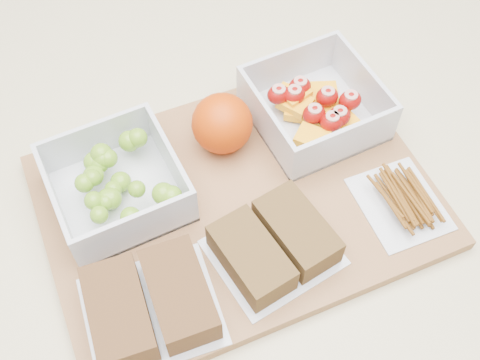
{
  "coord_description": "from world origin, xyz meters",
  "views": [
    {
      "loc": [
        -0.15,
        -0.34,
        1.48
      ],
      "look_at": [
        0.02,
        -0.01,
        0.93
      ],
      "focal_mm": 45.0,
      "sensor_mm": 36.0,
      "label": 1
    }
  ],
  "objects_px": {
    "cutting_board": "(238,201)",
    "orange": "(222,123)",
    "pretzel_bag": "(401,199)",
    "grape_container": "(117,184)",
    "sandwich_bag_left": "(150,304)",
    "sandwich_bag_center": "(274,245)",
    "fruit_container": "(314,108)"
  },
  "relations": [
    {
      "from": "sandwich_bag_left",
      "to": "sandwich_bag_center",
      "type": "relative_size",
      "value": 1.08
    },
    {
      "from": "fruit_container",
      "to": "cutting_board",
      "type": "bearing_deg",
      "value": -155.66
    },
    {
      "from": "grape_container",
      "to": "pretzel_bag",
      "type": "xyz_separation_m",
      "value": [
        0.27,
        -0.15,
        -0.01
      ]
    },
    {
      "from": "cutting_board",
      "to": "orange",
      "type": "height_order",
      "value": "orange"
    },
    {
      "from": "cutting_board",
      "to": "pretzel_bag",
      "type": "xyz_separation_m",
      "value": [
        0.15,
        -0.09,
        0.02
      ]
    },
    {
      "from": "sandwich_bag_center",
      "to": "sandwich_bag_left",
      "type": "bearing_deg",
      "value": -178.56
    },
    {
      "from": "cutting_board",
      "to": "sandwich_bag_left",
      "type": "distance_m",
      "value": 0.16
    },
    {
      "from": "grape_container",
      "to": "sandwich_bag_left",
      "type": "bearing_deg",
      "value": -97.8
    },
    {
      "from": "orange",
      "to": "sandwich_bag_left",
      "type": "relative_size",
      "value": 0.49
    },
    {
      "from": "sandwich_bag_left",
      "to": "pretzel_bag",
      "type": "relative_size",
      "value": 1.31
    },
    {
      "from": "sandwich_bag_left",
      "to": "fruit_container",
      "type": "bearing_deg",
      "value": 27.89
    },
    {
      "from": "grape_container",
      "to": "sandwich_bag_left",
      "type": "height_order",
      "value": "grape_container"
    },
    {
      "from": "grape_container",
      "to": "fruit_container",
      "type": "distance_m",
      "value": 0.24
    },
    {
      "from": "orange",
      "to": "pretzel_bag",
      "type": "distance_m",
      "value": 0.21
    },
    {
      "from": "fruit_container",
      "to": "orange",
      "type": "xyz_separation_m",
      "value": [
        -0.11,
        0.02,
        0.01
      ]
    },
    {
      "from": "pretzel_bag",
      "to": "cutting_board",
      "type": "bearing_deg",
      "value": 150.69
    },
    {
      "from": "orange",
      "to": "pretzel_bag",
      "type": "height_order",
      "value": "orange"
    },
    {
      "from": "grape_container",
      "to": "fruit_container",
      "type": "bearing_deg",
      "value": -0.29
    },
    {
      "from": "pretzel_bag",
      "to": "grape_container",
      "type": "bearing_deg",
      "value": 151.4
    },
    {
      "from": "grape_container",
      "to": "sandwich_bag_center",
      "type": "relative_size",
      "value": 1.01
    },
    {
      "from": "fruit_container",
      "to": "sandwich_bag_left",
      "type": "relative_size",
      "value": 0.97
    },
    {
      "from": "grape_container",
      "to": "orange",
      "type": "bearing_deg",
      "value": 7.02
    },
    {
      "from": "grape_container",
      "to": "fruit_container",
      "type": "height_order",
      "value": "fruit_container"
    },
    {
      "from": "cutting_board",
      "to": "sandwich_bag_left",
      "type": "xyz_separation_m",
      "value": [
        -0.13,
        -0.08,
        0.03
      ]
    },
    {
      "from": "sandwich_bag_left",
      "to": "pretzel_bag",
      "type": "distance_m",
      "value": 0.29
    },
    {
      "from": "cutting_board",
      "to": "fruit_container",
      "type": "xyz_separation_m",
      "value": [
        0.13,
        0.06,
        0.03
      ]
    },
    {
      "from": "fruit_container",
      "to": "sandwich_bag_left",
      "type": "xyz_separation_m",
      "value": [
        -0.26,
        -0.14,
        -0.0
      ]
    },
    {
      "from": "sandwich_bag_center",
      "to": "cutting_board",
      "type": "bearing_deg",
      "value": 92.25
    },
    {
      "from": "sandwich_bag_center",
      "to": "pretzel_bag",
      "type": "bearing_deg",
      "value": -3.55
    },
    {
      "from": "orange",
      "to": "sandwich_bag_center",
      "type": "bearing_deg",
      "value": -95.72
    },
    {
      "from": "grape_container",
      "to": "orange",
      "type": "relative_size",
      "value": 1.91
    },
    {
      "from": "grape_container",
      "to": "fruit_container",
      "type": "relative_size",
      "value": 0.97
    }
  ]
}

